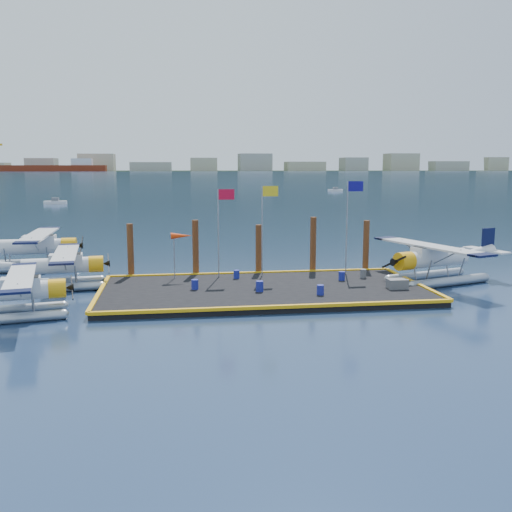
{
  "coord_description": "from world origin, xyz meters",
  "views": [
    {
      "loc": [
        -5.47,
        -34.54,
        7.95
      ],
      "look_at": [
        -0.18,
        2.0,
        2.1
      ],
      "focal_mm": 40.0,
      "sensor_mm": 36.0,
      "label": 1
    }
  ],
  "objects_px": {
    "drum_4": "(363,274)",
    "windsock": "(181,237)",
    "seaplane_d": "(433,261)",
    "piling_2": "(259,251)",
    "flagpole_red": "(221,219)",
    "piling_0": "(131,252)",
    "flagpole_blue": "(350,213)",
    "piling_3": "(313,247)",
    "drum_2": "(342,276)",
    "drum_5": "(237,274)",
    "seaplane_c": "(34,249)",
    "drum_1": "(320,290)",
    "seaplane_b": "(61,268)",
    "seaplane_a": "(14,294)",
    "crate": "(397,284)",
    "flagpole_yellow": "(265,217)",
    "drum_3": "(260,286)",
    "drum_0": "(195,284)",
    "piling_4": "(366,248)",
    "piling_1": "(196,250)"
  },
  "relations": [
    {
      "from": "drum_4",
      "to": "windsock",
      "type": "relative_size",
      "value": 0.19
    },
    {
      "from": "seaplane_d",
      "to": "piling_2",
      "type": "xyz_separation_m",
      "value": [
        -11.43,
        3.9,
        0.35
      ]
    },
    {
      "from": "flagpole_red",
      "to": "piling_2",
      "type": "xyz_separation_m",
      "value": [
        2.79,
        1.6,
        -2.5
      ]
    },
    {
      "from": "piling_0",
      "to": "drum_4",
      "type": "bearing_deg",
      "value": -11.73
    },
    {
      "from": "flagpole_blue",
      "to": "piling_3",
      "type": "distance_m",
      "value": 3.72
    },
    {
      "from": "piling_0",
      "to": "flagpole_blue",
      "type": "bearing_deg",
      "value": -6.01
    },
    {
      "from": "drum_2",
      "to": "drum_5",
      "type": "relative_size",
      "value": 1.05
    },
    {
      "from": "windsock",
      "to": "seaplane_c",
      "type": "bearing_deg",
      "value": 147.49
    },
    {
      "from": "drum_1",
      "to": "drum_4",
      "type": "bearing_deg",
      "value": 47.67
    },
    {
      "from": "seaplane_b",
      "to": "piling_0",
      "type": "distance_m",
      "value": 4.83
    },
    {
      "from": "drum_2",
      "to": "piling_2",
      "type": "bearing_deg",
      "value": 142.35
    },
    {
      "from": "seaplane_a",
      "to": "flagpole_blue",
      "type": "bearing_deg",
      "value": 99.69
    },
    {
      "from": "drum_5",
      "to": "piling_2",
      "type": "distance_m",
      "value": 3.13
    },
    {
      "from": "flagpole_red",
      "to": "piling_3",
      "type": "distance_m",
      "value": 7.33
    },
    {
      "from": "crate",
      "to": "flagpole_yellow",
      "type": "bearing_deg",
      "value": 144.93
    },
    {
      "from": "drum_1",
      "to": "flagpole_yellow",
      "type": "bearing_deg",
      "value": 110.27
    },
    {
      "from": "drum_4",
      "to": "piling_2",
      "type": "relative_size",
      "value": 0.16
    },
    {
      "from": "drum_3",
      "to": "drum_4",
      "type": "distance_m",
      "value": 8.27
    },
    {
      "from": "drum_5",
      "to": "piling_0",
      "type": "relative_size",
      "value": 0.14
    },
    {
      "from": "windsock",
      "to": "piling_0",
      "type": "relative_size",
      "value": 0.78
    },
    {
      "from": "drum_2",
      "to": "drum_0",
      "type": "bearing_deg",
      "value": -171.87
    },
    {
      "from": "flagpole_red",
      "to": "piling_4",
      "type": "xyz_separation_m",
      "value": [
        10.79,
        1.6,
        -2.4
      ]
    },
    {
      "from": "flagpole_yellow",
      "to": "flagpole_blue",
      "type": "height_order",
      "value": "flagpole_blue"
    },
    {
      "from": "drum_2",
      "to": "piling_4",
      "type": "distance_m",
      "value": 5.06
    },
    {
      "from": "piling_0",
      "to": "piling_1",
      "type": "height_order",
      "value": "piling_1"
    },
    {
      "from": "piling_3",
      "to": "flagpole_red",
      "type": "bearing_deg",
      "value": -166.75
    },
    {
      "from": "piling_1",
      "to": "piling_0",
      "type": "bearing_deg",
      "value": 180.0
    },
    {
      "from": "drum_2",
      "to": "flagpole_blue",
      "type": "height_order",
      "value": "flagpole_blue"
    },
    {
      "from": "piling_1",
      "to": "piling_2",
      "type": "distance_m",
      "value": 4.5
    },
    {
      "from": "flagpole_blue",
      "to": "piling_3",
      "type": "relative_size",
      "value": 1.51
    },
    {
      "from": "piling_1",
      "to": "crate",
      "type": "bearing_deg",
      "value": -29.36
    },
    {
      "from": "drum_1",
      "to": "piling_0",
      "type": "height_order",
      "value": "piling_0"
    },
    {
      "from": "windsock",
      "to": "piling_3",
      "type": "distance_m",
      "value": 9.72
    },
    {
      "from": "seaplane_a",
      "to": "drum_4",
      "type": "bearing_deg",
      "value": 95.13
    },
    {
      "from": "seaplane_c",
      "to": "seaplane_b",
      "type": "bearing_deg",
      "value": 21.72
    },
    {
      "from": "drum_0",
      "to": "drum_4",
      "type": "distance_m",
      "value": 11.67
    },
    {
      "from": "drum_3",
      "to": "crate",
      "type": "xyz_separation_m",
      "value": [
        8.6,
        -0.4,
        -0.02
      ]
    },
    {
      "from": "flagpole_blue",
      "to": "piling_2",
      "type": "xyz_separation_m",
      "value": [
        -6.2,
        1.6,
        -2.79
      ]
    },
    {
      "from": "piling_0",
      "to": "drum_3",
      "type": "bearing_deg",
      "value": -38.61
    },
    {
      "from": "crate",
      "to": "flagpole_yellow",
      "type": "distance_m",
      "value": 9.92
    },
    {
      "from": "drum_5",
      "to": "flagpole_red",
      "type": "relative_size",
      "value": 0.09
    },
    {
      "from": "drum_3",
      "to": "seaplane_c",
      "type": "bearing_deg",
      "value": 142.8
    },
    {
      "from": "seaplane_a",
      "to": "piling_3",
      "type": "height_order",
      "value": "piling_3"
    },
    {
      "from": "crate",
      "to": "piling_4",
      "type": "xyz_separation_m",
      "value": [
        0.31,
        6.86,
        1.3
      ]
    },
    {
      "from": "seaplane_c",
      "to": "drum_1",
      "type": "relative_size",
      "value": 17.58
    },
    {
      "from": "seaplane_b",
      "to": "drum_2",
      "type": "bearing_deg",
      "value": 77.43
    },
    {
      "from": "seaplane_d",
      "to": "piling_2",
      "type": "relative_size",
      "value": 2.63
    },
    {
      "from": "drum_5",
      "to": "crate",
      "type": "height_order",
      "value": "crate"
    },
    {
      "from": "flagpole_yellow",
      "to": "piling_2",
      "type": "height_order",
      "value": "flagpole_yellow"
    },
    {
      "from": "drum_0",
      "to": "piling_1",
      "type": "xyz_separation_m",
      "value": [
        0.28,
        5.28,
        1.4
      ]
    }
  ]
}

